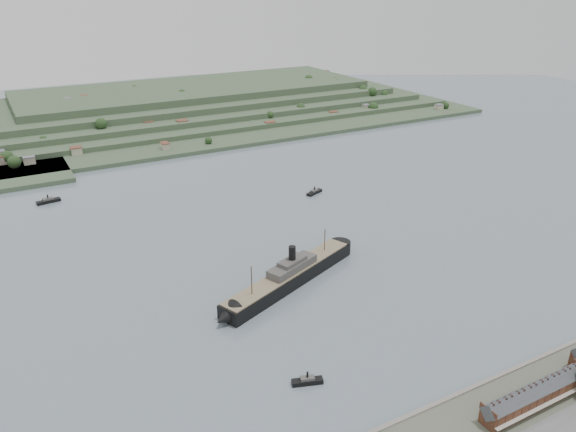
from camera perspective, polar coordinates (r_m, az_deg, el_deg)
ground at (r=369.82m, az=4.32°, el=-2.83°), size 1400.00×1400.00×0.00m
terrace_row at (r=257.33m, az=23.89°, el=-16.22°), size 55.60×9.80×11.07m
far_peninsula at (r=718.53m, az=-11.21°, el=10.73°), size 760.00×309.00×30.00m
steamship at (r=318.03m, az=-0.14°, el=-6.34°), size 109.56×54.06×27.64m
tugboat at (r=251.81m, az=1.98°, el=-16.39°), size 14.03×7.85×6.12m
ferry_west at (r=472.59m, az=-23.16°, el=1.43°), size 18.20×7.36×6.63m
ferry_east at (r=453.45m, az=2.70°, el=2.46°), size 16.53×10.46×6.03m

